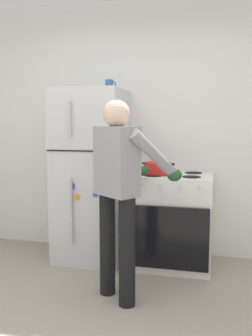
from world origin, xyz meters
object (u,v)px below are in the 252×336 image
object	(u,v)px
red_pot	(157,168)
coffee_mug	(109,85)
refrigerator	(92,175)
stove_range	(173,220)
person_cook	(121,182)

from	to	relation	value
red_pot	coffee_mug	world-z (taller)	coffee_mug
refrigerator	stove_range	world-z (taller)	refrigerator
stove_range	refrigerator	bearing A→B (deg)	179.33
red_pot	coffee_mug	bearing A→B (deg)	168.88
person_cook	red_pot	size ratio (longest dim) A/B	4.68
person_cook	coffee_mug	xyz separation A→B (m)	(-0.34, 0.87, 0.85)
person_cook	coffee_mug	distance (m)	1.26
refrigerator	coffee_mug	world-z (taller)	coffee_mug
coffee_mug	stove_range	bearing A→B (deg)	-5.16
refrigerator	red_pot	xyz separation A→B (m)	(0.69, -0.05, 0.10)
refrigerator	red_pot	bearing A→B (deg)	-4.11
stove_range	person_cook	xyz separation A→B (m)	(-0.33, -0.81, 0.50)
person_cook	red_pot	distance (m)	0.79
person_cook	refrigerator	bearing A→B (deg)	122.28
red_pot	refrigerator	bearing A→B (deg)	175.89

